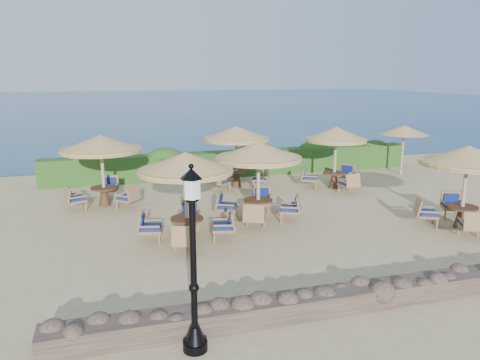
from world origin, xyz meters
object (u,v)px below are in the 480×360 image
at_px(lamp_post, 194,269).
at_px(cafe_set_3, 102,154).
at_px(cafe_set_2, 466,171).
at_px(cafe_set_1, 258,166).
at_px(cafe_set_5, 336,145).
at_px(extra_parasol, 404,130).
at_px(cafe_set_0, 186,181).
at_px(cafe_set_4, 236,143).

height_order(lamp_post, cafe_set_3, lamp_post).
bearing_deg(cafe_set_3, cafe_set_2, -28.26).
distance_m(cafe_set_2, cafe_set_3, 12.41).
bearing_deg(cafe_set_1, cafe_set_5, 36.21).
bearing_deg(extra_parasol, cafe_set_3, -172.78).
height_order(cafe_set_0, cafe_set_5, same).
xyz_separation_m(extra_parasol, cafe_set_4, (-8.50, -0.27, -0.24)).
xyz_separation_m(cafe_set_2, cafe_set_4, (-5.37, 7.39, 0.07)).
relative_size(cafe_set_3, cafe_set_5, 1.08).
xyz_separation_m(cafe_set_1, cafe_set_3, (-4.96, 3.26, 0.11)).
bearing_deg(cafe_set_1, cafe_set_2, -23.64).
bearing_deg(cafe_set_4, cafe_set_3, -164.80).
relative_size(cafe_set_1, cafe_set_3, 0.97).
bearing_deg(cafe_set_2, extra_parasol, 67.79).
bearing_deg(cafe_set_4, lamp_post, -109.27).
distance_m(extra_parasol, cafe_set_1, 10.41).
height_order(lamp_post, cafe_set_0, lamp_post).
bearing_deg(lamp_post, cafe_set_2, 24.63).
bearing_deg(extra_parasol, lamp_post, -136.40).
xyz_separation_m(lamp_post, cafe_set_0, (0.85, 5.59, 0.26)).
bearing_deg(cafe_set_0, extra_parasol, 28.62).
distance_m(cafe_set_0, cafe_set_2, 8.72).
bearing_deg(cafe_set_2, lamp_post, -155.37).
relative_size(extra_parasol, cafe_set_5, 0.87).
bearing_deg(cafe_set_5, cafe_set_2, -76.71).
xyz_separation_m(cafe_set_1, cafe_set_4, (0.60, 4.77, 0.08)).
relative_size(cafe_set_3, cafe_set_4, 1.04).
bearing_deg(cafe_set_1, cafe_set_3, 146.66).
bearing_deg(cafe_set_5, extra_parasol, 20.55).
bearing_deg(cafe_set_5, cafe_set_0, -146.87).
distance_m(cafe_set_3, cafe_set_5, 9.52).
height_order(cafe_set_2, cafe_set_5, same).
distance_m(lamp_post, cafe_set_4, 12.43).
xyz_separation_m(extra_parasol, cafe_set_1, (-9.10, -5.04, -0.33)).
distance_m(cafe_set_3, cafe_set_4, 5.76).
xyz_separation_m(cafe_set_0, cafe_set_4, (3.25, 6.14, 0.11)).
relative_size(lamp_post, cafe_set_5, 1.20).
relative_size(lamp_post, extra_parasol, 1.38).
bearing_deg(lamp_post, cafe_set_5, 51.93).
height_order(lamp_post, cafe_set_5, lamp_post).
relative_size(lamp_post, cafe_set_2, 1.13).
bearing_deg(lamp_post, cafe_set_4, 70.73).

